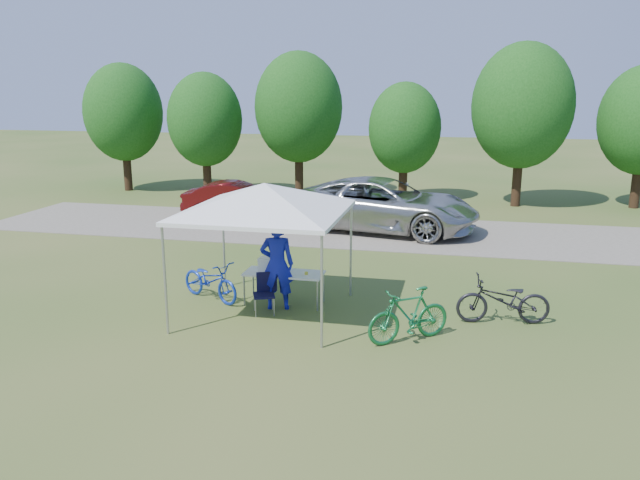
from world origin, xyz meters
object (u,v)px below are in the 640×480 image
object	(u,v)px
folding_table	(284,274)
cooler	(269,265)
minivan	(384,205)
bike_dark	(503,300)
cyclist	(277,264)
folding_chair	(265,289)
bike_green	(409,315)
sedan	(238,200)
bike_blue	(210,280)

from	to	relation	value
folding_table	cooler	distance (m)	0.39
minivan	bike_dark	bearing A→B (deg)	-146.48
folding_table	cyclist	distance (m)	0.46
folding_chair	minivan	xyz separation A→B (m)	(1.46, 8.17, 0.38)
folding_table	bike_green	size ratio (longest dim) A/B	1.01
folding_table	folding_chair	distance (m)	0.66
minivan	cyclist	bearing A→B (deg)	-178.90
folding_table	minivan	xyz separation A→B (m)	(1.22, 7.57, 0.21)
bike_dark	sedan	bearing A→B (deg)	-144.34
bike_green	minivan	xyz separation A→B (m)	(-1.58, 9.07, 0.36)
bike_dark	minivan	bearing A→B (deg)	-165.96
folding_chair	sedan	world-z (taller)	sedan
folding_table	sedan	xyz separation A→B (m)	(-4.17, 8.58, -0.00)
folding_chair	sedan	size ratio (longest dim) A/B	0.22
cyclist	bike_green	world-z (taller)	cyclist
minivan	sedan	size ratio (longest dim) A/B	1.59
minivan	folding_chair	bearing A→B (deg)	-179.84
folding_table	bike_dark	distance (m)	4.56
bike_green	sedan	xyz separation A→B (m)	(-6.97, 10.08, 0.15)
folding_chair	cyclist	size ratio (longest dim) A/B	0.43
cooler	cyclist	world-z (taller)	cyclist
cyclist	sedan	bearing A→B (deg)	-78.09
cyclist	bike_blue	distance (m)	1.70
folding_chair	cyclist	distance (m)	0.58
folding_chair	minivan	distance (m)	8.31
folding_table	sedan	world-z (taller)	sedan
bike_dark	sedan	size ratio (longest dim) A/B	0.47
cooler	bike_green	distance (m)	3.50
bike_blue	minivan	world-z (taller)	minivan
bike_dark	minivan	xyz separation A→B (m)	(-3.33, 7.76, 0.39)
cyclist	bike_blue	world-z (taller)	cyclist
cyclist	bike_blue	bearing A→B (deg)	-20.71
cooler	bike_green	bearing A→B (deg)	-25.58
folding_table	cyclist	size ratio (longest dim) A/B	0.88
folding_chair	minivan	bearing A→B (deg)	57.75
cyclist	sedan	distance (m)	9.82
minivan	cooler	bearing A→B (deg)	178.61
folding_table	cyclist	xyz separation A→B (m)	(-0.05, -0.33, 0.31)
bike_blue	cyclist	bearing A→B (deg)	-70.56
bike_blue	bike_dark	world-z (taller)	bike_dark
cooler	bike_dark	size ratio (longest dim) A/B	0.23
folding_chair	cooler	size ratio (longest dim) A/B	1.99
bike_green	sedan	world-z (taller)	sedan
folding_table	cooler	bearing A→B (deg)	180.00
bike_blue	bike_green	distance (m)	4.67
cooler	sedan	xyz separation A→B (m)	(-3.83, 8.58, -0.20)
folding_table	bike_green	bearing A→B (deg)	-28.24
folding_chair	cooler	world-z (taller)	cooler
folding_chair	cyclist	bearing A→B (deg)	33.78
folding_table	minivan	distance (m)	7.67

